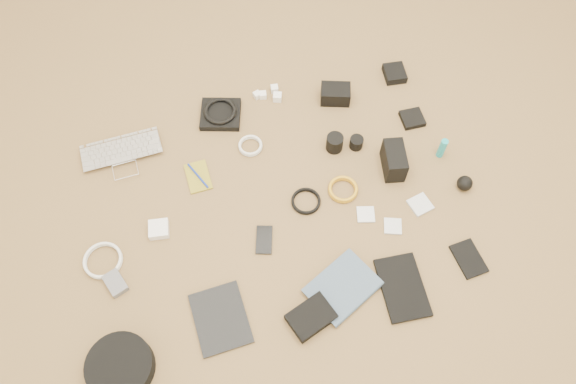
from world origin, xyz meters
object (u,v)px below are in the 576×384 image
object	(u,v)px
dslr_camera	(335,94)
tablet	(221,318)
paperback	(361,306)
phone	(264,240)
headphone_case	(120,367)
laptop	(123,160)

from	to	relation	value
dslr_camera	tablet	size ratio (longest dim) A/B	0.53
tablet	paperback	world-z (taller)	paperback
dslr_camera	phone	xyz separation A→B (m)	(-0.46, -0.51, -0.03)
phone	headphone_case	world-z (taller)	headphone_case
tablet	headphone_case	world-z (taller)	headphone_case
headphone_case	paperback	xyz separation A→B (m)	(0.80, -0.05, -0.02)
dslr_camera	paperback	distance (m)	0.88
laptop	paperback	distance (m)	1.05
tablet	headphone_case	xyz separation A→B (m)	(-0.34, -0.06, 0.02)
phone	headphone_case	bearing A→B (deg)	-133.76
tablet	paperback	bearing A→B (deg)	-13.11
laptop	dslr_camera	xyz separation A→B (m)	(0.88, 0.03, 0.02)
dslr_camera	phone	world-z (taller)	dslr_camera
laptop	paperback	size ratio (longest dim) A/B	1.33
dslr_camera	laptop	bearing A→B (deg)	-157.73
dslr_camera	paperback	size ratio (longest dim) A/B	0.51
dslr_camera	paperback	xyz separation A→B (m)	(-0.23, -0.85, -0.02)
paperback	dslr_camera	bearing A→B (deg)	-38.41
paperback	headphone_case	bearing A→B (deg)	63.05
laptop	phone	world-z (taller)	laptop
phone	tablet	bearing A→B (deg)	-114.96
headphone_case	paperback	bearing A→B (deg)	-3.42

